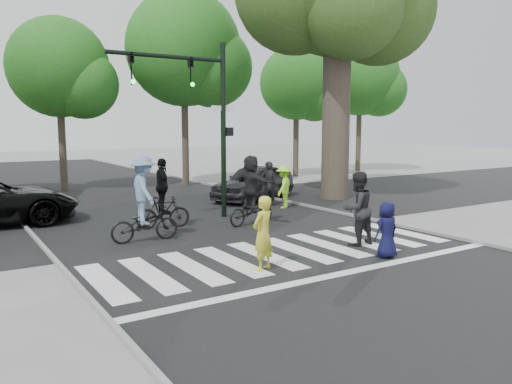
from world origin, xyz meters
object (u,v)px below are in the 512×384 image
pedestrian_woman (263,233)px  car_grey (254,182)px  traffic_signal (201,105)px  pedestrian_child (387,230)px  pedestrian_adult (357,209)px  cyclist_right (251,194)px  cyclist_left (144,205)px  cyclist_mid (163,200)px

pedestrian_woman → car_grey: bearing=-143.1°
traffic_signal → pedestrian_child: 7.81m
traffic_signal → pedestrian_adult: size_ratio=3.01×
traffic_signal → pedestrian_child: (1.52, -6.96, -3.21)m
car_grey → pedestrian_adult: bearing=-37.9°
pedestrian_woman → cyclist_right: bearing=-141.0°
cyclist_left → traffic_signal: bearing=36.8°
pedestrian_adult → pedestrian_child: bearing=74.8°
pedestrian_child → cyclist_mid: bearing=-62.0°
pedestrian_woman → cyclist_right: cyclist_right is taller
cyclist_left → cyclist_right: size_ratio=1.06×
traffic_signal → car_grey: traffic_signal is taller
pedestrian_woman → cyclist_mid: size_ratio=0.76×
cyclist_left → cyclist_right: 3.78m
pedestrian_child → traffic_signal: bearing=-77.2°
pedestrian_woman → cyclist_right: 5.17m
pedestrian_adult → cyclist_mid: cyclist_mid is taller
pedestrian_adult → car_grey: 8.79m
cyclist_left → cyclist_mid: cyclist_left is taller
cyclist_mid → cyclist_right: 2.83m
cyclist_left → car_grey: (6.79, 5.06, -0.27)m
traffic_signal → cyclist_right: traffic_signal is taller
cyclist_mid → car_grey: size_ratio=0.49×
cyclist_mid → cyclist_left: bearing=-128.2°
pedestrian_child → cyclist_mid: (-3.26, 6.24, 0.22)m
cyclist_left → car_grey: size_ratio=0.53×
pedestrian_woman → cyclist_right: (2.52, 4.51, 0.17)m
car_grey → cyclist_mid: bearing=-81.3°
traffic_signal → pedestrian_woman: size_ratio=3.57×
traffic_signal → car_grey: size_ratio=1.33×
traffic_signal → pedestrian_woman: 7.13m
cyclist_right → traffic_signal: bearing=117.8°
cyclist_mid → pedestrian_child: bearing=-62.5°
pedestrian_child → car_grey: car_grey is taller
traffic_signal → cyclist_right: bearing=-62.2°
pedestrian_woman → cyclist_left: cyclist_left is taller
traffic_signal → car_grey: (3.95, 2.93, -3.13)m
traffic_signal → cyclist_left: traffic_signal is taller
car_grey → cyclist_left: bearing=-77.3°
pedestrian_adult → cyclist_right: size_ratio=0.88×
pedestrian_woman → pedestrian_adult: pedestrian_adult is taller
pedestrian_adult → car_grey: pedestrian_adult is taller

